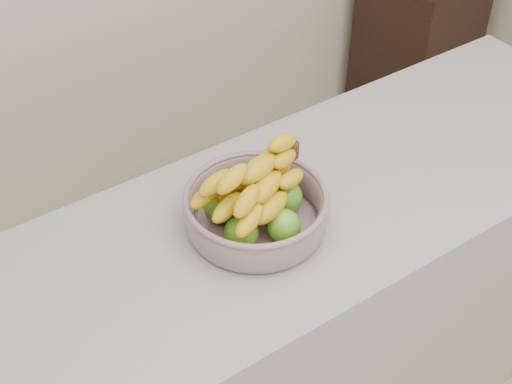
# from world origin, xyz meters

# --- Properties ---
(counter) EXTENTS (2.00, 0.60, 0.90)m
(counter) POSITION_xyz_m (0.00, 0.68, 0.45)
(counter) COLOR gray
(counter) RESTS_ON ground
(cabinet) EXTENTS (0.57, 0.49, 0.92)m
(cabinet) POSITION_xyz_m (1.58, 1.78, 0.46)
(cabinet) COLOR black
(cabinet) RESTS_ON ground
(fruit_bowl) EXTENTS (0.32, 0.32, 0.18)m
(fruit_bowl) POSITION_xyz_m (-0.09, 0.68, 0.96)
(fruit_bowl) COLOR #8D9DA9
(fruit_bowl) RESTS_ON counter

